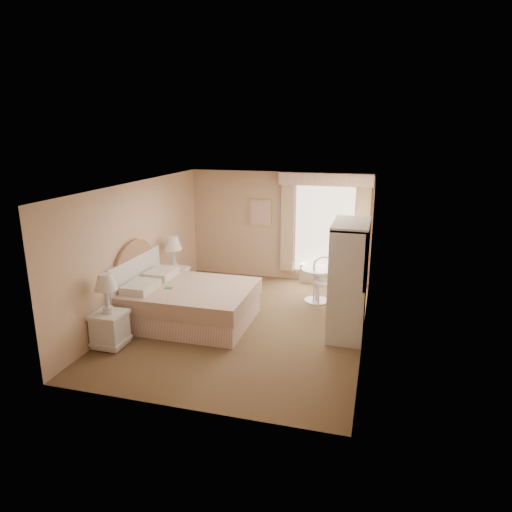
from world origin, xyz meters
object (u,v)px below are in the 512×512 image
(nightstand_far, at_px, (174,274))
(armoire, at_px, (349,288))
(cafe_chair, at_px, (325,278))
(nightstand_near, at_px, (109,320))
(round_table, at_px, (317,280))
(bed, at_px, (183,302))

(nightstand_far, height_order, armoire, armoire)
(cafe_chair, distance_m, armoire, 1.37)
(nightstand_far, bearing_deg, nightstand_near, -90.00)
(nightstand_near, distance_m, armoire, 3.99)
(round_table, bearing_deg, armoire, -62.27)
(nightstand_near, distance_m, cafe_chair, 4.17)
(round_table, distance_m, armoire, 1.56)
(bed, bearing_deg, nightstand_far, 121.94)
(nightstand_far, xyz_separation_m, armoire, (3.65, -0.87, 0.33))
(armoire, bearing_deg, round_table, 117.73)
(cafe_chair, bearing_deg, nightstand_near, -161.85)
(cafe_chair, bearing_deg, armoire, -89.66)
(bed, distance_m, nightstand_far, 1.38)
(nightstand_far, distance_m, armoire, 3.77)
(nightstand_near, distance_m, round_table, 4.13)
(bed, distance_m, round_table, 2.76)
(cafe_chair, bearing_deg, round_table, 119.48)
(nightstand_near, bearing_deg, bed, 60.00)
(bed, bearing_deg, round_table, 36.51)
(bed, bearing_deg, armoire, 5.72)
(bed, xyz_separation_m, armoire, (2.93, 0.29, 0.43))
(round_table, height_order, cafe_chair, cafe_chair)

